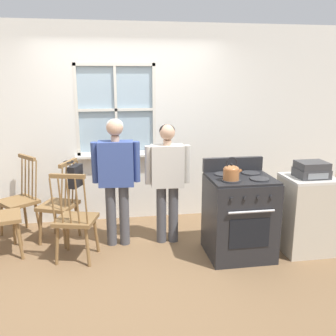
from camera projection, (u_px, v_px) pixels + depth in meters
ground_plane at (140, 262)px, 4.15m from camera, size 16.00×16.00×0.00m
wall_back at (130, 126)px, 5.17m from camera, size 6.40×0.16×2.70m
chair_by_window at (60, 205)px, 4.58m from camera, size 0.53×0.54×1.03m
chair_near_wall at (0, 217)px, 4.20m from camera, size 0.49×0.50×1.03m
chair_center_cluster at (75, 220)px, 4.11m from camera, size 0.51×0.50×1.03m
chair_near_stove at (20, 201)px, 4.75m from camera, size 0.57×0.58×1.03m
person_elderly_left at (116, 171)px, 4.38m from camera, size 0.57×0.24×1.53m
person_teen_center at (167, 174)px, 4.47m from camera, size 0.54×0.23×1.46m
stove at (239, 216)px, 4.23m from camera, size 0.71×0.68×1.08m
kettle at (231, 172)px, 3.94m from camera, size 0.21×0.17×0.25m
potted_plant at (110, 151)px, 5.12m from camera, size 0.15×0.15×0.21m
handbag at (75, 176)px, 4.43m from camera, size 0.24×0.24×0.31m
side_counter at (306, 214)px, 4.33m from camera, size 0.55×0.50×0.90m
stereo at (312, 170)px, 4.18m from camera, size 0.34×0.29×0.18m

